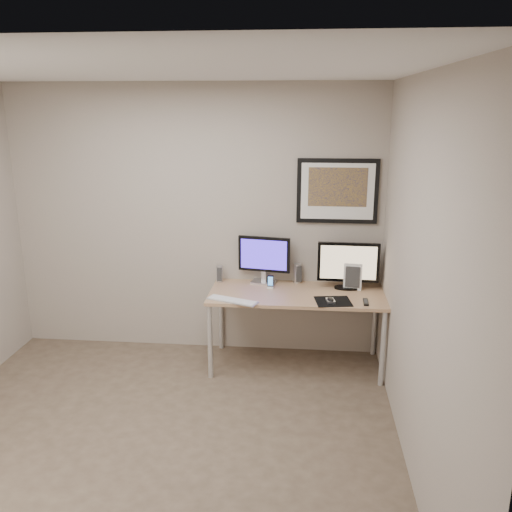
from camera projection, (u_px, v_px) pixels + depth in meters
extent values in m
plane|color=#4A3C2E|center=(154.00, 444.00, 3.96)|extent=(3.60, 3.60, 0.00)
plane|color=white|center=(132.00, 69.00, 3.26)|extent=(3.60, 3.60, 0.00)
plane|color=gray|center=(195.00, 222.00, 5.24)|extent=(3.60, 0.00, 3.60)
plane|color=gray|center=(420.00, 283.00, 3.44)|extent=(0.00, 3.40, 3.40)
cube|color=#986B49|center=(297.00, 294.00, 4.97)|extent=(1.60, 0.70, 0.03)
cylinder|color=silver|center=(210.00, 342.00, 4.84)|extent=(0.04, 0.04, 0.70)
cylinder|color=silver|center=(221.00, 316.00, 5.43)|extent=(0.04, 0.04, 0.70)
cylinder|color=silver|center=(383.00, 349.00, 4.70)|extent=(0.04, 0.04, 0.70)
cylinder|color=silver|center=(375.00, 321.00, 5.29)|extent=(0.04, 0.04, 0.70)
cube|color=black|center=(337.00, 191.00, 5.01)|extent=(0.75, 0.03, 0.60)
cube|color=silver|center=(338.00, 191.00, 4.99)|extent=(0.67, 0.00, 0.52)
cube|color=gold|center=(338.00, 187.00, 4.98)|extent=(0.54, 0.00, 0.36)
cube|color=#BBBBC0|center=(264.00, 282.00, 5.24)|extent=(0.25, 0.20, 0.02)
cube|color=#BBBBC0|center=(264.00, 276.00, 5.22)|extent=(0.05, 0.04, 0.10)
cube|color=black|center=(264.00, 254.00, 5.16)|extent=(0.50, 0.11, 0.34)
cube|color=#2E1AAA|center=(264.00, 255.00, 5.15)|extent=(0.44, 0.07, 0.29)
cube|color=black|center=(347.00, 288.00, 5.07)|extent=(0.24, 0.14, 0.02)
cube|color=black|center=(347.00, 284.00, 5.06)|extent=(0.06, 0.05, 0.05)
cube|color=black|center=(348.00, 262.00, 5.00)|extent=(0.57, 0.05, 0.37)
cube|color=#9F8866|center=(348.00, 263.00, 4.98)|extent=(0.51, 0.02, 0.32)
cylinder|color=#BBBBC0|center=(219.00, 274.00, 5.26)|extent=(0.07, 0.07, 0.16)
cylinder|color=#BBBBC0|center=(297.00, 273.00, 5.23)|extent=(0.10, 0.10, 0.19)
cube|color=black|center=(270.00, 282.00, 5.08)|extent=(0.06, 0.06, 0.12)
cube|color=#BCBCC1|center=(232.00, 300.00, 4.75)|extent=(0.48, 0.28, 0.02)
cube|color=black|center=(333.00, 301.00, 4.74)|extent=(0.34, 0.31, 0.00)
ellipsoid|color=black|center=(331.00, 300.00, 4.72)|extent=(0.08, 0.12, 0.04)
cube|color=black|center=(366.00, 302.00, 4.70)|extent=(0.05, 0.16, 0.02)
cube|color=white|center=(353.00, 275.00, 5.06)|extent=(0.18, 0.15, 0.26)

